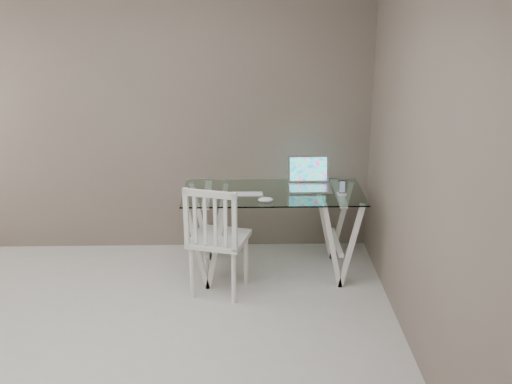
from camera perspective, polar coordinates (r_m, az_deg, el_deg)
room at (r=3.62m, az=-15.71°, el=5.77°), size 4.50×4.52×2.71m
desk at (r=5.49m, az=1.50°, el=-3.54°), size 1.50×0.70×0.75m
chair at (r=5.07m, az=-3.60°, el=-3.90°), size 0.53×0.53×0.94m
laptop at (r=5.48m, az=4.75°, el=1.07°), size 0.35×0.31×0.24m
keyboard at (r=5.28m, az=-0.74°, el=-0.20°), size 0.26×0.11×0.01m
mouse at (r=5.11m, az=0.85°, el=-0.69°), size 0.12×0.07×0.04m
phone_dock at (r=5.32m, az=7.66°, el=0.09°), size 0.06×0.06×0.12m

